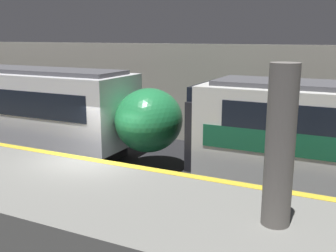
# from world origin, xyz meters

# --- Properties ---
(ground_plane) EXTENTS (120.00, 120.00, 0.00)m
(ground_plane) POSITION_xyz_m (0.00, 0.00, 0.00)
(ground_plane) COLOR black
(platform) EXTENTS (40.00, 4.07, 1.14)m
(platform) POSITION_xyz_m (0.00, -2.03, 0.57)
(platform) COLOR slate
(platform) RESTS_ON ground
(station_rear_barrier) EXTENTS (50.00, 0.15, 4.52)m
(station_rear_barrier) POSITION_xyz_m (0.00, 7.14, 2.26)
(station_rear_barrier) COLOR #B2AD9E
(station_rear_barrier) RESTS_ON ground
(support_pillar_near) EXTENTS (0.58, 0.58, 3.27)m
(support_pillar_near) POSITION_xyz_m (6.05, -1.96, 2.76)
(support_pillar_near) COLOR slate
(support_pillar_near) RESTS_ON platform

